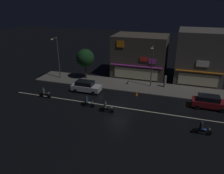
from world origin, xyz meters
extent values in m
plane|color=black|center=(0.00, 0.00, 0.00)|extent=(140.00, 140.00, 0.00)
cube|color=beige|center=(0.00, 0.00, 0.01)|extent=(30.93, 0.16, 0.01)
cube|color=#5B5954|center=(0.00, 7.59, 0.07)|extent=(32.55, 4.98, 0.14)
cube|color=#56514C|center=(9.77, 13.92, 4.17)|extent=(7.24, 7.58, 8.34)
cube|color=orange|center=(9.77, 10.01, 2.60)|extent=(6.88, 0.24, 0.12)
cube|color=white|center=(10.11, 10.07, 3.88)|extent=(1.79, 0.08, 0.91)
cube|color=beige|center=(9.77, 10.07, 1.30)|extent=(5.79, 0.06, 1.80)
cube|color=#4C443A|center=(0.00, 13.33, 3.59)|extent=(9.10, 6.41, 7.19)
cube|color=#D83FD8|center=(0.00, 10.01, 2.60)|extent=(8.65, 0.24, 0.12)
cube|color=red|center=(1.25, 10.07, 3.88)|extent=(1.30, 0.08, 0.70)
cube|color=orange|center=(-2.72, 10.07, 6.08)|extent=(1.23, 0.08, 1.07)
cube|color=#D83FD8|center=(2.64, 10.07, 3.62)|extent=(1.17, 0.08, 0.78)
cube|color=beige|center=(0.00, 10.07, 1.30)|extent=(7.28, 0.06, 1.80)
cylinder|color=#47494C|center=(-12.69, 7.23, 3.65)|extent=(0.16, 0.16, 7.03)
cube|color=#47494C|center=(-12.69, 6.53, 7.07)|extent=(0.10, 1.40, 0.10)
ellipsoid|color=#F9E099|center=(-12.69, 5.83, 6.99)|extent=(0.44, 0.32, 0.20)
cylinder|color=#47494C|center=(2.85, 8.16, 3.36)|extent=(0.16, 0.16, 6.45)
cube|color=#47494C|center=(2.85, 7.46, 6.49)|extent=(0.10, 1.40, 0.10)
ellipsoid|color=#F9E099|center=(2.85, 6.76, 6.41)|extent=(0.44, 0.32, 0.20)
cylinder|color=gray|center=(4.99, 8.52, 0.98)|extent=(0.37, 0.37, 1.68)
sphere|color=tan|center=(4.99, 8.52, 1.93)|extent=(0.22, 0.22, 0.22)
cylinder|color=#473323|center=(-8.32, 8.47, 1.32)|extent=(0.24, 0.24, 2.37)
sphere|color=#143819|center=(-8.32, 8.47, 3.72)|extent=(3.02, 3.02, 3.02)
cube|color=silver|center=(-5.93, 3.29, 0.69)|extent=(4.30, 1.78, 0.76)
cube|color=black|center=(-6.15, 3.29, 1.37)|extent=(2.58, 1.57, 0.60)
cube|color=#F9F2CC|center=(-3.82, 3.89, 0.79)|extent=(0.08, 0.20, 0.12)
cube|color=#F9F2CC|center=(-3.82, 2.68, 0.79)|extent=(0.08, 0.20, 0.12)
cylinder|color=black|center=(-4.51, 4.18, 0.31)|extent=(0.62, 0.20, 0.62)
cylinder|color=black|center=(-4.51, 2.40, 0.31)|extent=(0.62, 0.20, 0.62)
cylinder|color=black|center=(-7.35, 4.18, 0.31)|extent=(0.62, 0.20, 0.62)
cylinder|color=black|center=(-7.35, 2.40, 0.31)|extent=(0.62, 0.20, 0.62)
cube|color=maroon|center=(11.03, 3.31, 0.69)|extent=(4.30, 1.78, 0.76)
cube|color=black|center=(10.82, 3.31, 1.37)|extent=(2.58, 1.57, 0.60)
cylinder|color=black|center=(12.45, 4.20, 0.31)|extent=(0.62, 0.20, 0.62)
cylinder|color=black|center=(12.45, 2.42, 0.31)|extent=(0.62, 0.20, 0.62)
cylinder|color=black|center=(9.61, 4.20, 0.31)|extent=(0.62, 0.20, 0.62)
cylinder|color=black|center=(9.61, 2.42, 0.31)|extent=(0.62, 0.20, 0.62)
cylinder|color=black|center=(-3.13, -1.13, 0.30)|extent=(0.60, 0.08, 0.60)
cylinder|color=black|center=(-4.43, -1.13, 0.30)|extent=(0.60, 0.10, 0.60)
cube|color=black|center=(-3.78, -1.13, 0.40)|extent=(1.30, 0.14, 0.20)
ellipsoid|color=#B2B7BC|center=(-3.58, -1.13, 0.62)|extent=(0.44, 0.26, 0.24)
cube|color=black|center=(-3.98, -1.13, 0.55)|extent=(0.56, 0.22, 0.10)
cylinder|color=slate|center=(-3.18, -1.13, 0.85)|extent=(0.03, 0.60, 0.03)
sphere|color=white|center=(-3.09, -1.13, 0.75)|extent=(0.14, 0.14, 0.14)
cylinder|color=#334766|center=(-3.93, -1.13, 0.95)|extent=(0.32, 0.32, 0.70)
sphere|color=#333338|center=(-3.93, -1.13, 1.41)|extent=(0.22, 0.22, 0.22)
cylinder|color=black|center=(-0.36, -1.79, 0.30)|extent=(0.60, 0.08, 0.60)
cylinder|color=black|center=(-1.66, -1.79, 0.30)|extent=(0.60, 0.10, 0.60)
cube|color=black|center=(-1.01, -1.79, 0.40)|extent=(1.30, 0.14, 0.20)
ellipsoid|color=black|center=(-0.81, -1.79, 0.62)|extent=(0.44, 0.26, 0.24)
cube|color=black|center=(-1.21, -1.79, 0.55)|extent=(0.56, 0.22, 0.10)
cylinder|color=slate|center=(-0.41, -1.79, 0.85)|extent=(0.03, 0.60, 0.03)
sphere|color=white|center=(-0.32, -1.79, 0.75)|extent=(0.14, 0.14, 0.14)
cylinder|color=#4C664C|center=(-1.16, -1.79, 0.95)|extent=(0.32, 0.32, 0.70)
sphere|color=#333338|center=(-1.16, -1.79, 1.41)|extent=(0.22, 0.22, 0.22)
cylinder|color=black|center=(-10.00, -0.39, 0.30)|extent=(0.60, 0.08, 0.60)
cylinder|color=black|center=(-11.30, -0.39, 0.30)|extent=(0.60, 0.10, 0.60)
cube|color=black|center=(-10.65, -0.39, 0.40)|extent=(1.30, 0.14, 0.20)
ellipsoid|color=black|center=(-10.45, -0.39, 0.62)|extent=(0.44, 0.26, 0.24)
cube|color=black|center=(-10.85, -0.39, 0.55)|extent=(0.56, 0.22, 0.10)
cylinder|color=slate|center=(-10.05, -0.39, 0.85)|extent=(0.03, 0.60, 0.03)
sphere|color=white|center=(-9.96, -0.39, 0.75)|extent=(0.14, 0.14, 0.14)
cylinder|color=#4C664C|center=(-10.80, -0.39, 0.95)|extent=(0.32, 0.32, 0.70)
sphere|color=#333338|center=(-10.80, -0.39, 1.41)|extent=(0.22, 0.22, 0.22)
cylinder|color=black|center=(10.47, -3.18, 0.30)|extent=(0.60, 0.08, 0.60)
cylinder|color=black|center=(9.17, -3.18, 0.30)|extent=(0.60, 0.10, 0.60)
cube|color=black|center=(9.82, -3.18, 0.40)|extent=(1.30, 0.14, 0.20)
ellipsoid|color=#1E4CB2|center=(10.02, -3.18, 0.62)|extent=(0.44, 0.26, 0.24)
cube|color=black|center=(9.62, -3.18, 0.55)|extent=(0.56, 0.22, 0.10)
cylinder|color=slate|center=(10.42, -3.18, 0.85)|extent=(0.03, 0.60, 0.03)
sphere|color=white|center=(10.51, -3.18, 0.75)|extent=(0.14, 0.14, 0.14)
cylinder|color=#232328|center=(9.67, -3.18, 0.95)|extent=(0.32, 0.32, 0.70)
sphere|color=#333338|center=(9.67, -3.18, 1.41)|extent=(0.22, 0.22, 0.22)
cone|color=orange|center=(1.44, 4.34, 0.28)|extent=(0.36, 0.36, 0.55)
camera|label=1|loc=(6.89, -23.96, 12.97)|focal=34.94mm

